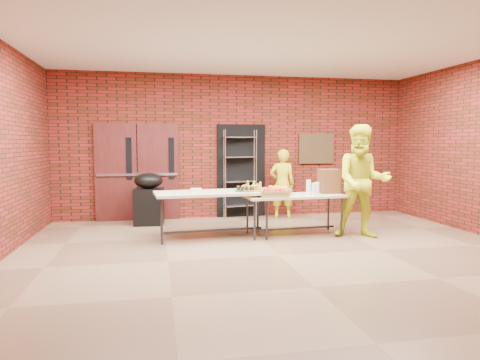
{
  "coord_description": "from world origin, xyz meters",
  "views": [
    {
      "loc": [
        -1.8,
        -6.06,
        1.69
      ],
      "look_at": [
        -0.33,
        1.4,
        1.02
      ],
      "focal_mm": 32.0,
      "sensor_mm": 36.0,
      "label": 1
    }
  ],
  "objects_px": {
    "coffee_dispenser": "(329,181)",
    "volunteer_woman": "(282,184)",
    "table_left": "(213,196)",
    "table_right": "(294,198)",
    "volunteer_man": "(363,181)",
    "covered_grill": "(149,199)",
    "wire_rack": "(240,174)"
  },
  "relations": [
    {
      "from": "coffee_dispenser",
      "to": "volunteer_woman",
      "type": "distance_m",
      "value": 1.7
    },
    {
      "from": "table_left",
      "to": "table_right",
      "type": "height_order",
      "value": "table_left"
    },
    {
      "from": "volunteer_man",
      "to": "table_right",
      "type": "bearing_deg",
      "value": 179.12
    },
    {
      "from": "coffee_dispenser",
      "to": "table_left",
      "type": "bearing_deg",
      "value": -177.55
    },
    {
      "from": "volunteer_woman",
      "to": "volunteer_man",
      "type": "bearing_deg",
      "value": 120.26
    },
    {
      "from": "covered_grill",
      "to": "table_right",
      "type": "bearing_deg",
      "value": -25.55
    },
    {
      "from": "wire_rack",
      "to": "covered_grill",
      "type": "height_order",
      "value": "wire_rack"
    },
    {
      "from": "table_right",
      "to": "volunteer_woman",
      "type": "distance_m",
      "value": 1.8
    },
    {
      "from": "covered_grill",
      "to": "volunteer_woman",
      "type": "bearing_deg",
      "value": 9.5
    },
    {
      "from": "table_right",
      "to": "coffee_dispenser",
      "type": "height_order",
      "value": "coffee_dispenser"
    },
    {
      "from": "coffee_dispenser",
      "to": "wire_rack",
      "type": "bearing_deg",
      "value": 125.58
    },
    {
      "from": "table_right",
      "to": "wire_rack",
      "type": "bearing_deg",
      "value": 103.48
    },
    {
      "from": "table_left",
      "to": "table_right",
      "type": "distance_m",
      "value": 1.48
    },
    {
      "from": "covered_grill",
      "to": "volunteer_woman",
      "type": "distance_m",
      "value": 2.94
    },
    {
      "from": "coffee_dispenser",
      "to": "covered_grill",
      "type": "distance_m",
      "value": 3.64
    },
    {
      "from": "table_right",
      "to": "coffee_dispenser",
      "type": "bearing_deg",
      "value": 6.66
    },
    {
      "from": "wire_rack",
      "to": "covered_grill",
      "type": "xyz_separation_m",
      "value": [
        -2.0,
        -0.46,
        -0.45
      ]
    },
    {
      "from": "table_left",
      "to": "volunteer_man",
      "type": "xyz_separation_m",
      "value": [
        2.61,
        -0.45,
        0.25
      ]
    },
    {
      "from": "covered_grill",
      "to": "volunteer_man",
      "type": "relative_size",
      "value": 0.53
    },
    {
      "from": "table_right",
      "to": "volunteer_man",
      "type": "xyz_separation_m",
      "value": [
        1.13,
        -0.42,
        0.33
      ]
    },
    {
      "from": "volunteer_man",
      "to": "coffee_dispenser",
      "type": "bearing_deg",
      "value": 146.23
    },
    {
      "from": "table_left",
      "to": "volunteer_woman",
      "type": "height_order",
      "value": "volunteer_woman"
    },
    {
      "from": "wire_rack",
      "to": "volunteer_man",
      "type": "bearing_deg",
      "value": -65.66
    },
    {
      "from": "table_left",
      "to": "covered_grill",
      "type": "bearing_deg",
      "value": 122.68
    },
    {
      "from": "covered_grill",
      "to": "volunteer_man",
      "type": "distance_m",
      "value": 4.25
    },
    {
      "from": "wire_rack",
      "to": "table_left",
      "type": "bearing_deg",
      "value": -125.6
    },
    {
      "from": "table_right",
      "to": "volunteer_woman",
      "type": "bearing_deg",
      "value": 76.54
    },
    {
      "from": "wire_rack",
      "to": "volunteer_man",
      "type": "distance_m",
      "value": 2.97
    },
    {
      "from": "table_left",
      "to": "coffee_dispenser",
      "type": "bearing_deg",
      "value": -1.96
    },
    {
      "from": "volunteer_woman",
      "to": "coffee_dispenser",
      "type": "bearing_deg",
      "value": 113.75
    },
    {
      "from": "covered_grill",
      "to": "volunteer_man",
      "type": "xyz_separation_m",
      "value": [
        3.75,
        -1.95,
        0.47
      ]
    },
    {
      "from": "coffee_dispenser",
      "to": "volunteer_man",
      "type": "distance_m",
      "value": 0.68
    }
  ]
}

